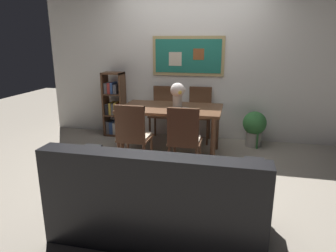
# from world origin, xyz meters

# --- Properties ---
(ground_plane) EXTENTS (12.00, 12.00, 0.00)m
(ground_plane) POSITION_xyz_m (0.00, 0.00, 0.00)
(ground_plane) COLOR gray
(wall_back_with_painting) EXTENTS (5.20, 0.14, 2.60)m
(wall_back_with_painting) POSITION_xyz_m (-0.00, 1.45, 1.30)
(wall_back_with_painting) COLOR silver
(wall_back_with_painting) RESTS_ON ground_plane
(dining_table) EXTENTS (1.47, 0.87, 0.73)m
(dining_table) POSITION_xyz_m (-0.12, 0.46, 0.63)
(dining_table) COLOR brown
(dining_table) RESTS_ON ground_plane
(dining_chair_near_left) EXTENTS (0.40, 0.41, 0.91)m
(dining_chair_near_left) POSITION_xyz_m (-0.46, -0.30, 0.54)
(dining_chair_near_left) COLOR brown
(dining_chair_near_left) RESTS_ON ground_plane
(dining_chair_near_right) EXTENTS (0.40, 0.41, 0.91)m
(dining_chair_near_right) POSITION_xyz_m (0.21, -0.30, 0.54)
(dining_chair_near_right) COLOR brown
(dining_chair_near_right) RESTS_ON ground_plane
(dining_chair_far_left) EXTENTS (0.40, 0.41, 0.91)m
(dining_chair_far_left) POSITION_xyz_m (-0.42, 1.18, 0.54)
(dining_chair_far_left) COLOR brown
(dining_chair_far_left) RESTS_ON ground_plane
(dining_chair_far_right) EXTENTS (0.40, 0.41, 0.91)m
(dining_chair_far_right) POSITION_xyz_m (0.21, 1.23, 0.54)
(dining_chair_far_right) COLOR brown
(dining_chair_far_right) RESTS_ON ground_plane
(leather_couch) EXTENTS (1.80, 0.84, 0.84)m
(leather_couch) POSITION_xyz_m (0.18, -1.50, 0.31)
(leather_couch) COLOR black
(leather_couch) RESTS_ON ground_plane
(bookshelf) EXTENTS (0.36, 0.28, 1.14)m
(bookshelf) POSITION_xyz_m (-1.32, 1.19, 0.50)
(bookshelf) COLOR brown
(bookshelf) RESTS_ON ground_plane
(potted_ivy) EXTENTS (0.38, 0.38, 0.59)m
(potted_ivy) POSITION_xyz_m (1.12, 1.10, 0.33)
(potted_ivy) COLOR #B2ADA3
(potted_ivy) RESTS_ON ground_plane
(flower_vase) EXTENTS (0.22, 0.21, 0.35)m
(flower_vase) POSITION_xyz_m (-0.04, 0.52, 0.93)
(flower_vase) COLOR beige
(flower_vase) RESTS_ON dining_table
(tv_remote) EXTENTS (0.16, 0.11, 0.02)m
(tv_remote) POSITION_xyz_m (0.11, 0.38, 0.74)
(tv_remote) COLOR black
(tv_remote) RESTS_ON dining_table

